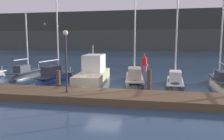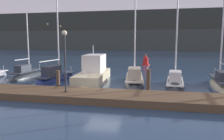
# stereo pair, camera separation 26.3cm
# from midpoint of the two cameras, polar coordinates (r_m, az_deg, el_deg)

# --- Properties ---
(ground_plane) EXTENTS (400.00, 400.00, 0.00)m
(ground_plane) POSITION_cam_midpoint_polar(r_m,az_deg,el_deg) (16.05, -1.82, -5.67)
(ground_plane) COLOR navy
(dock) EXTENTS (41.85, 2.80, 0.45)m
(dock) POSITION_cam_midpoint_polar(r_m,az_deg,el_deg) (13.90, -3.98, -6.78)
(dock) COLOR brown
(dock) RESTS_ON ground
(mooring_pile_2) EXTENTS (0.28, 0.28, 1.57)m
(mooring_pile_2) POSITION_cam_midpoint_polar(r_m,az_deg,el_deg) (16.42, -13.45, -2.79)
(mooring_pile_2) COLOR #4C3D2D
(mooring_pile_2) RESTS_ON ground
(mooring_pile_3) EXTENTS (0.28, 0.28, 1.80)m
(mooring_pile_3) POSITION_cam_midpoint_polar(r_m,az_deg,el_deg) (14.88, 9.95, -3.27)
(mooring_pile_3) COLOR #4C3D2D
(mooring_pile_3) RESTS_ON ground
(sailboat_berth_3) EXTENTS (1.41, 5.24, 7.04)m
(sailboat_berth_3) POSITION_cam_midpoint_polar(r_m,az_deg,el_deg) (23.74, -21.07, -1.52)
(sailboat_berth_3) COLOR #2D3338
(sailboat_berth_3) RESTS_ON ground
(sailboat_berth_4) EXTENTS (2.24, 6.19, 10.10)m
(sailboat_berth_4) POSITION_cam_midpoint_polar(r_m,az_deg,el_deg) (21.20, -14.04, -2.30)
(sailboat_berth_4) COLOR navy
(sailboat_berth_4) RESTS_ON ground
(motorboat_berth_5) EXTENTS (3.03, 7.65, 3.84)m
(motorboat_berth_5) POSITION_cam_midpoint_polar(r_m,az_deg,el_deg) (20.22, -4.50, -1.53)
(motorboat_berth_5) COLOR beige
(motorboat_berth_5) RESTS_ON ground
(sailboat_berth_6) EXTENTS (2.37, 6.94, 9.48)m
(sailboat_berth_6) POSITION_cam_midpoint_polar(r_m,az_deg,el_deg) (19.01, 6.25, -3.23)
(sailboat_berth_6) COLOR #2D3338
(sailboat_berth_6) RESTS_ON ground
(sailboat_berth_7) EXTENTS (1.94, 5.57, 8.51)m
(sailboat_berth_7) POSITION_cam_midpoint_polar(r_m,az_deg,el_deg) (18.54, 16.48, -3.78)
(sailboat_berth_7) COLOR #2D3338
(sailboat_berth_7) RESTS_ON ground
(sailboat_berth_8) EXTENTS (1.82, 6.18, 8.59)m
(sailboat_berth_8) POSITION_cam_midpoint_polar(r_m,az_deg,el_deg) (19.67, 26.81, -3.52)
(sailboat_berth_8) COLOR beige
(sailboat_berth_8) RESTS_ON ground
(channel_buoy) EXTENTS (1.24, 1.24, 1.77)m
(channel_buoy) POSITION_cam_midpoint_polar(r_m,az_deg,el_deg) (34.91, 9.02, 2.35)
(channel_buoy) COLOR red
(channel_buoy) RESTS_ON ground
(dock_lamppost) EXTENTS (0.32, 0.32, 3.88)m
(dock_lamppost) POSITION_cam_midpoint_polar(r_m,az_deg,el_deg) (13.89, -11.69, 4.88)
(dock_lamppost) COLOR #2D2D33
(dock_lamppost) RESTS_ON dock
(hillside_backdrop) EXTENTS (240.00, 23.00, 17.73)m
(hillside_backdrop) POSITION_cam_midpoint_polar(r_m,az_deg,el_deg) (105.58, 9.76, 9.69)
(hillside_backdrop) COLOR #333833
(hillside_backdrop) RESTS_ON ground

